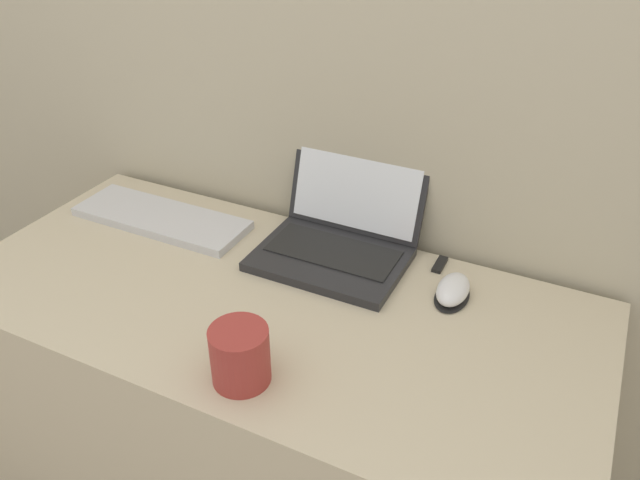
{
  "coord_description": "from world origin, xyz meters",
  "views": [
    {
      "loc": [
        0.53,
        -0.54,
        1.53
      ],
      "look_at": [
        0.06,
        0.42,
        0.85
      ],
      "focal_mm": 35.0,
      "sensor_mm": 36.0,
      "label": 1
    }
  ],
  "objects": [
    {
      "name": "wall_back",
      "position": [
        0.0,
        0.64,
        1.25
      ],
      "size": [
        7.0,
        0.04,
        2.5
      ],
      "color": "#BCB299",
      "rests_on": "ground_plane"
    },
    {
      "name": "desk",
      "position": [
        0.0,
        0.3,
        0.38
      ],
      "size": [
        1.31,
        0.6,
        0.77
      ],
      "color": "beige",
      "rests_on": "ground_plane"
    },
    {
      "name": "laptop",
      "position": [
        0.06,
        0.52,
        0.82
      ],
      "size": [
        0.32,
        0.3,
        0.24
      ],
      "color": "#232326",
      "rests_on": "desk"
    },
    {
      "name": "drink_cup",
      "position": [
        0.08,
        0.09,
        0.82
      ],
      "size": [
        0.1,
        0.1,
        0.1
      ],
      "color": "#9E332D",
      "rests_on": "desk"
    },
    {
      "name": "computer_mouse",
      "position": [
        0.33,
        0.47,
        0.79
      ],
      "size": [
        0.07,
        0.11,
        0.04
      ],
      "color": "black",
      "rests_on": "desk"
    },
    {
      "name": "external_keyboard",
      "position": [
        -0.38,
        0.45,
        0.78
      ],
      "size": [
        0.43,
        0.15,
        0.02
      ],
      "color": "silver",
      "rests_on": "desk"
    },
    {
      "name": "usb_stick",
      "position": [
        0.28,
        0.56,
        0.77
      ],
      "size": [
        0.02,
        0.06,
        0.01
      ],
      "color": "black",
      "rests_on": "desk"
    }
  ]
}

